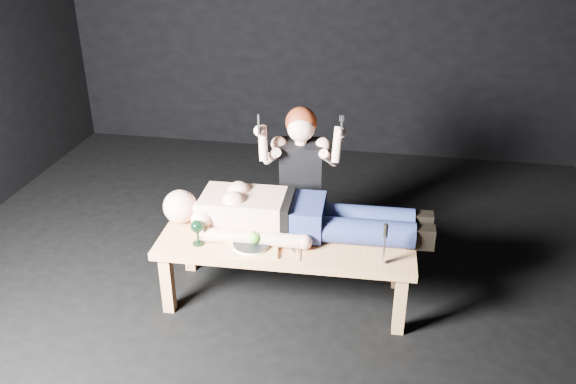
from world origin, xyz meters
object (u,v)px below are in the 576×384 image
object	(u,v)px
table	(287,269)
goblet	(198,232)
kneeling_woman	(301,179)
lying_man	(297,211)
serving_tray	(251,247)
carving_knife	(385,244)

from	to	relation	value
table	goblet	distance (m)	0.63
kneeling_woman	lying_man	bearing A→B (deg)	-90.42
table	kneeling_woman	distance (m)	0.69
goblet	lying_man	bearing A→B (deg)	25.21
serving_tray	carving_knife	size ratio (longest dim) A/B	1.25
lying_man	carving_knife	distance (m)	0.62
goblet	carving_knife	size ratio (longest dim) A/B	0.63
serving_tray	goblet	distance (m)	0.34
kneeling_woman	serving_tray	distance (m)	0.77
lying_man	kneeling_woman	bearing A→B (deg)	94.35
goblet	carving_knife	xyz separation A→B (m)	(1.13, -0.01, 0.05)
table	serving_tray	bearing A→B (deg)	-142.12
kneeling_woman	serving_tray	size ratio (longest dim) A/B	3.60
carving_knife	serving_tray	bearing A→B (deg)	176.90
table	lying_man	xyz separation A→B (m)	(0.05, 0.11, 0.37)
table	goblet	size ratio (longest dim) A/B	9.65
serving_tray	carving_knife	distance (m)	0.80
serving_tray	table	bearing A→B (deg)	39.77
serving_tray	lying_man	bearing A→B (deg)	47.89
table	lying_man	world-z (taller)	lying_man
kneeling_woman	goblet	world-z (taller)	kneeling_woman
lying_man	serving_tray	distance (m)	0.38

